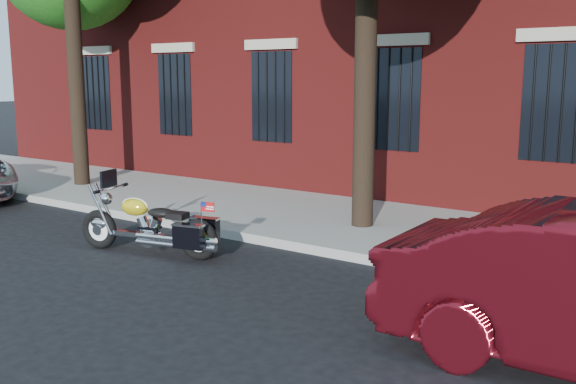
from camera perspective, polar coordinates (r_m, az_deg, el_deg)
The scene contains 4 objects.
ground at distance 9.02m, azimuth -5.16°, elevation -6.91°, with size 120.00×120.00×0.00m, color black.
curb at distance 10.05m, azimuth -0.08°, elevation -4.62°, with size 40.00×0.16×0.15m, color gray.
sidewalk at distance 11.60m, azimuth 5.27°, elevation -2.65°, with size 40.00×3.60×0.15m, color gray.
motorcycle at distance 9.79m, azimuth -11.83°, elevation -3.15°, with size 2.49×1.05×1.25m.
Camera 1 is at (5.58, -6.57, 2.65)m, focal length 40.00 mm.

